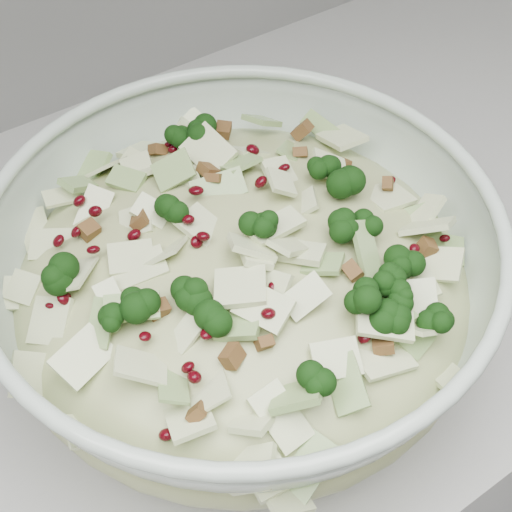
{
  "coord_description": "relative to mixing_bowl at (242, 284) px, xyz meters",
  "views": [
    {
      "loc": [
        -0.39,
        1.32,
        1.39
      ],
      "look_at": [
        -0.2,
        1.6,
        1.01
      ],
      "focal_mm": 50.0,
      "sensor_mm": 36.0,
      "label": 1
    }
  ],
  "objects": [
    {
      "name": "mixing_bowl",
      "position": [
        0.0,
        0.0,
        0.0
      ],
      "size": [
        0.4,
        0.4,
        0.15
      ],
      "rotation": [
        0.0,
        0.0,
        -0.11
      ],
      "color": "#B4C7B7",
      "rests_on": "counter"
    },
    {
      "name": "salad",
      "position": [
        -0.0,
        0.0,
        0.02
      ],
      "size": [
        0.35,
        0.35,
        0.15
      ],
      "rotation": [
        0.0,
        0.0,
        -0.05
      ],
      "color": "tan",
      "rests_on": "mixing_bowl"
    },
    {
      "name": "counter",
      "position": [
        0.21,
        0.1,
        -0.53
      ],
      "size": [
        3.6,
        0.6,
        0.9
      ],
      "primitive_type": "cube",
      "color": "#A7A7A2",
      "rests_on": "floor"
    }
  ]
}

